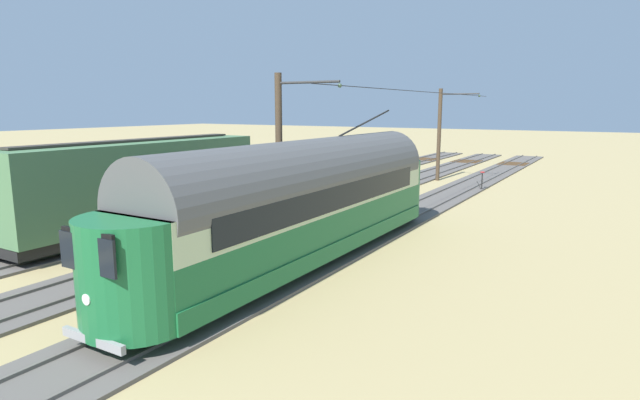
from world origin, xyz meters
TOP-DOWN VIEW (x-y plane):
  - ground_plane at (0.00, 0.00)m, footprint 220.00×220.00m
  - track_streetcar_siding at (-4.40, -0.31)m, footprint 2.80×80.00m
  - track_adjacent_siding at (0.00, -0.31)m, footprint 2.80×80.00m
  - track_third_siding at (4.40, -0.31)m, footprint 2.80×80.00m
  - vintage_streetcar at (-4.40, 5.84)m, footprint 2.65×17.26m
  - coach_adjacent at (4.39, 5.72)m, footprint 2.96×12.11m
  - catenary_pole_foreground at (-1.72, -16.70)m, footprint 2.99×0.28m
  - catenary_pole_mid_near at (-1.72, 3.60)m, footprint 2.99×0.28m
  - overhead_wire_run at (-4.30, -7.24)m, footprint 2.78×24.30m
  - switch_stand at (-5.65, -13.49)m, footprint 0.50×0.30m
  - track_end_bumper at (0.00, -12.38)m, footprint 1.80×0.60m

SIDE VIEW (x-z plane):
  - ground_plane at x=0.00m, z-range 0.00..0.00m
  - track_streetcar_siding at x=-4.40m, z-range -0.04..0.14m
  - track_adjacent_siding at x=0.00m, z-range -0.04..0.14m
  - track_third_siding at x=4.40m, z-range -0.04..0.14m
  - track_end_bumper at x=0.00m, z-range 0.00..0.80m
  - switch_stand at x=-5.65m, z-range 0.08..1.32m
  - coach_adjacent at x=4.39m, z-range 0.24..4.09m
  - vintage_streetcar at x=-4.40m, z-range -0.28..4.80m
  - catenary_pole_foreground at x=-1.72m, z-range 0.17..6.87m
  - catenary_pole_mid_near at x=-1.72m, z-range 0.17..6.87m
  - overhead_wire_run at x=-4.30m, z-range 6.08..6.26m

